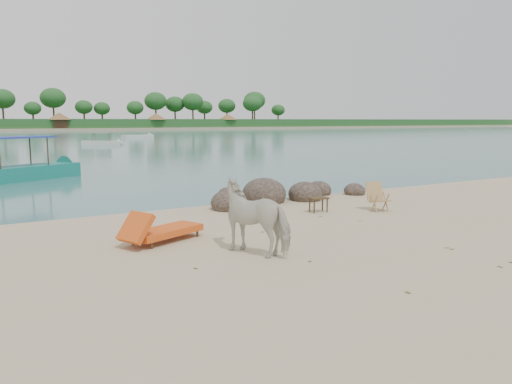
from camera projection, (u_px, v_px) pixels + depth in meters
water at (4, 136)px, 87.48m from camera, size 400.00×400.00×0.00m
boulders at (276, 196)px, 16.76m from camera, size 6.31×2.79×1.08m
cow at (258, 218)px, 10.19m from camera, size 1.49×1.93×1.49m
side_table at (318, 206)px, 14.68m from camera, size 0.58×0.41×0.44m
lounge_chair at (166, 228)px, 11.19m from camera, size 2.26×1.52×0.64m
deck_chair at (380, 198)px, 14.85m from camera, size 0.71×0.75×0.86m
boat_near at (15, 144)px, 22.78m from camera, size 6.64×4.64×3.29m
boat_mid at (101, 134)px, 56.26m from camera, size 4.75×3.21×2.36m
boat_far at (138, 136)px, 75.82m from camera, size 5.91×3.07×0.67m
dead_leaves at (358, 240)px, 11.41m from camera, size 7.21×7.27×0.00m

